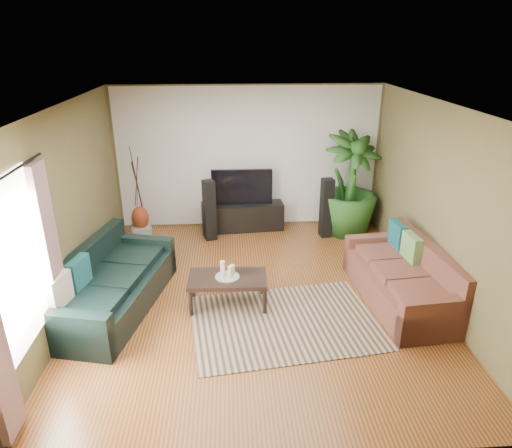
{
  "coord_description": "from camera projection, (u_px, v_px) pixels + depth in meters",
  "views": [
    {
      "loc": [
        -0.35,
        -5.7,
        3.51
      ],
      "look_at": [
        0.0,
        0.2,
        1.05
      ],
      "focal_mm": 32.0,
      "sensor_mm": 36.0,
      "label": 1
    }
  ],
  "objects": [
    {
      "name": "floor",
      "position": [
        257.0,
        296.0,
        6.62
      ],
      "size": [
        5.5,
        5.5,
        0.0
      ],
      "primitive_type": "plane",
      "color": "brown",
      "rests_on": "ground"
    },
    {
      "name": "ceiling",
      "position": [
        257.0,
        106.0,
        5.58
      ],
      "size": [
        5.5,
        5.5,
        0.0
      ],
      "primitive_type": "plane",
      "rotation": [
        3.14,
        0.0,
        0.0
      ],
      "color": "white",
      "rests_on": "ground"
    },
    {
      "name": "wall_back",
      "position": [
        248.0,
        158.0,
        8.64
      ],
      "size": [
        5.0,
        0.0,
        5.0
      ],
      "primitive_type": "plane",
      "rotation": [
        1.57,
        0.0,
        0.0
      ],
      "color": "brown",
      "rests_on": "ground"
    },
    {
      "name": "wall_front",
      "position": [
        278.0,
        333.0,
        3.57
      ],
      "size": [
        5.0,
        0.0,
        5.0
      ],
      "primitive_type": "plane",
      "rotation": [
        -1.57,
        0.0,
        0.0
      ],
      "color": "brown",
      "rests_on": "ground"
    },
    {
      "name": "wall_left",
      "position": [
        66.0,
        213.0,
        5.96
      ],
      "size": [
        0.0,
        5.5,
        5.5
      ],
      "primitive_type": "plane",
      "rotation": [
        1.57,
        0.0,
        1.57
      ],
      "color": "brown",
      "rests_on": "ground"
    },
    {
      "name": "wall_right",
      "position": [
        439.0,
        205.0,
        6.24
      ],
      "size": [
        0.0,
        5.5,
        5.5
      ],
      "primitive_type": "plane",
      "rotation": [
        1.57,
        0.0,
        -1.57
      ],
      "color": "brown",
      "rests_on": "ground"
    },
    {
      "name": "backwall_panel",
      "position": [
        248.0,
        158.0,
        8.63
      ],
      "size": [
        4.9,
        0.0,
        4.9
      ],
      "primitive_type": "plane",
      "rotation": [
        1.57,
        0.0,
        0.0
      ],
      "color": "white",
      "rests_on": "ground"
    },
    {
      "name": "window_pane",
      "position": [
        15.0,
        267.0,
        4.47
      ],
      "size": [
        0.0,
        1.8,
        1.8
      ],
      "primitive_type": "plane",
      "rotation": [
        1.57,
        0.0,
        1.57
      ],
      "color": "white",
      "rests_on": "ground"
    },
    {
      "name": "curtain_far",
      "position": [
        52.0,
        256.0,
        5.26
      ],
      "size": [
        0.08,
        0.35,
        2.2
      ],
      "primitive_type": "cube",
      "color": "gray",
      "rests_on": "ground"
    },
    {
      "name": "curtain_rod",
      "position": [
        0.0,
        179.0,
        4.13
      ],
      "size": [
        0.03,
        1.9,
        0.03
      ],
      "primitive_type": "cylinder",
      "rotation": [
        1.57,
        0.0,
        0.0
      ],
      "color": "black",
      "rests_on": "ground"
    },
    {
      "name": "sofa_left",
      "position": [
        113.0,
        280.0,
        6.19
      ],
      "size": [
        1.47,
        2.46,
        0.85
      ],
      "primitive_type": "cube",
      "rotation": [
        0.0,
        0.0,
        1.35
      ],
      "color": "black",
      "rests_on": "floor"
    },
    {
      "name": "sofa_right",
      "position": [
        401.0,
        274.0,
        6.35
      ],
      "size": [
        1.13,
        2.15,
        0.85
      ],
      "primitive_type": "cube",
      "rotation": [
        0.0,
        0.0,
        -1.47
      ],
      "color": "brown",
      "rests_on": "floor"
    },
    {
      "name": "area_rug",
      "position": [
        285.0,
        322.0,
        6.01
      ],
      "size": [
        2.61,
        2.01,
        0.01
      ],
      "primitive_type": "cube",
      "rotation": [
        0.0,
        0.0,
        0.13
      ],
      "color": "tan",
      "rests_on": "floor"
    },
    {
      "name": "coffee_table",
      "position": [
        228.0,
        291.0,
        6.33
      ],
      "size": [
        1.09,
        0.62,
        0.44
      ],
      "primitive_type": "cube",
      "rotation": [
        0.0,
        0.0,
        -0.03
      ],
      "color": "black",
      "rests_on": "floor"
    },
    {
      "name": "candle_tray",
      "position": [
        227.0,
        277.0,
        6.24
      ],
      "size": [
        0.33,
        0.33,
        0.01
      ],
      "primitive_type": "cylinder",
      "color": "gray",
      "rests_on": "coffee_table"
    },
    {
      "name": "candle_tall",
      "position": [
        223.0,
        268.0,
        6.22
      ],
      "size": [
        0.07,
        0.07,
        0.21
      ],
      "primitive_type": "cylinder",
      "color": "#F3EBCD",
      "rests_on": "candle_tray"
    },
    {
      "name": "candle_mid",
      "position": [
        230.0,
        272.0,
        6.17
      ],
      "size": [
        0.07,
        0.07,
        0.17
      ],
      "primitive_type": "cylinder",
      "color": "#EDE1C8",
      "rests_on": "candle_tray"
    },
    {
      "name": "candle_short",
      "position": [
        232.0,
        269.0,
        6.27
      ],
      "size": [
        0.07,
        0.07,
        0.14
      ],
      "primitive_type": "cylinder",
      "color": "beige",
      "rests_on": "candle_tray"
    },
    {
      "name": "tv_stand",
      "position": [
        242.0,
        216.0,
        8.82
      ],
      "size": [
        1.59,
        0.6,
        0.52
      ],
      "primitive_type": "cube",
      "rotation": [
        0.0,
        0.0,
        0.09
      ],
      "color": "black",
      "rests_on": "floor"
    },
    {
      "name": "television",
      "position": [
        242.0,
        187.0,
        8.59
      ],
      "size": [
        1.14,
        0.06,
        0.68
      ],
      "primitive_type": "cube",
      "color": "black",
      "rests_on": "tv_stand"
    },
    {
      "name": "speaker_left",
      "position": [
        209.0,
        210.0,
        8.28
      ],
      "size": [
        0.26,
        0.27,
        1.12
      ],
      "primitive_type": "cube",
      "rotation": [
        0.0,
        0.0,
        0.3
      ],
      "color": "black",
      "rests_on": "floor"
    },
    {
      "name": "speaker_right",
      "position": [
        326.0,
        208.0,
        8.4
      ],
      "size": [
        0.23,
        0.25,
        1.11
      ],
      "primitive_type": "cube",
      "rotation": [
        0.0,
        0.0,
        0.12
      ],
      "color": "black",
      "rests_on": "floor"
    },
    {
      "name": "potted_plant",
      "position": [
        349.0,
        185.0,
        8.4
      ],
      "size": [
        1.39,
        1.39,
        1.91
      ],
      "primitive_type": "imported",
      "rotation": [
        0.0,
        0.0,
        0.37
      ],
      "color": "#21511B",
      "rests_on": "floor"
    },
    {
      "name": "plant_pot",
      "position": [
        346.0,
        225.0,
        8.71
      ],
      "size": [
        0.35,
        0.35,
        0.27
      ],
      "primitive_type": "cylinder",
      "color": "black",
      "rests_on": "floor"
    },
    {
      "name": "pedestal",
      "position": [
        142.0,
        234.0,
        8.25
      ],
      "size": [
        0.41,
        0.41,
        0.34
      ],
      "primitive_type": "cube",
      "rotation": [
        0.0,
        0.0,
        0.26
      ],
      "color": "gray",
      "rests_on": "floor"
    },
    {
      "name": "vase",
      "position": [
        140.0,
        218.0,
        8.12
      ],
      "size": [
        0.31,
        0.31,
        0.43
      ],
      "primitive_type": "ellipsoid",
      "color": "maroon",
      "rests_on": "pedestal"
    },
    {
      "name": "side_table",
      "position": [
        108.0,
        264.0,
        6.99
      ],
      "size": [
        0.53,
        0.53,
        0.51
      ],
      "primitive_type": "cube",
      "rotation": [
        0.0,
        0.0,
        0.11
      ],
      "color": "brown",
      "rests_on": "floor"
    }
  ]
}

